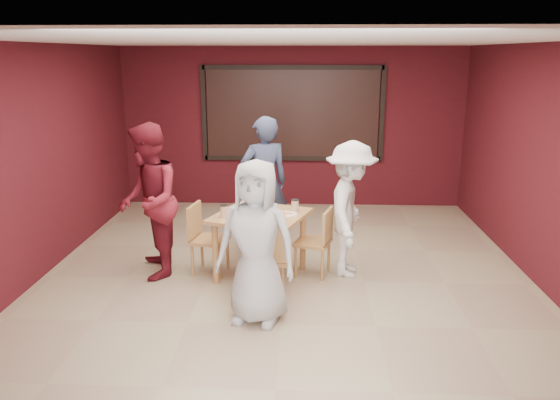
{
  "coord_description": "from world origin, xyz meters",
  "views": [
    {
      "loc": [
        0.21,
        -6.15,
        2.67
      ],
      "look_at": [
        -0.07,
        0.13,
        0.98
      ],
      "focal_mm": 35.0,
      "sensor_mm": 36.0,
      "label": 1
    }
  ],
  "objects_px": {
    "dining_table": "(260,222)",
    "chair_right": "(319,238)",
    "diner_right": "(351,210)",
    "diner_left": "(149,201)",
    "diner_back": "(264,183)",
    "chair_front": "(264,257)",
    "chair_back": "(258,217)",
    "chair_left": "(204,235)",
    "diner_front": "(256,243)"
  },
  "relations": [
    {
      "from": "diner_left",
      "to": "chair_left",
      "type": "bearing_deg",
      "value": 83.74
    },
    {
      "from": "chair_left",
      "to": "diner_front",
      "type": "distance_m",
      "value": 1.49
    },
    {
      "from": "chair_back",
      "to": "diner_right",
      "type": "relative_size",
      "value": 0.55
    },
    {
      "from": "diner_front",
      "to": "diner_left",
      "type": "bearing_deg",
      "value": 154.57
    },
    {
      "from": "chair_back",
      "to": "chair_right",
      "type": "relative_size",
      "value": 1.09
    },
    {
      "from": "diner_back",
      "to": "diner_right",
      "type": "height_order",
      "value": "diner_back"
    },
    {
      "from": "chair_front",
      "to": "chair_right",
      "type": "bearing_deg",
      "value": 51.77
    },
    {
      "from": "dining_table",
      "to": "diner_front",
      "type": "bearing_deg",
      "value": -87.28
    },
    {
      "from": "diner_right",
      "to": "chair_left",
      "type": "bearing_deg",
      "value": 99.72
    },
    {
      "from": "diner_left",
      "to": "diner_right",
      "type": "xyz_separation_m",
      "value": [
        2.44,
        0.13,
        -0.11
      ]
    },
    {
      "from": "dining_table",
      "to": "chair_left",
      "type": "distance_m",
      "value": 0.74
    },
    {
      "from": "chair_back",
      "to": "diner_back",
      "type": "xyz_separation_m",
      "value": [
        0.06,
        0.27,
        0.41
      ]
    },
    {
      "from": "diner_right",
      "to": "diner_left",
      "type": "bearing_deg",
      "value": 101.78
    },
    {
      "from": "chair_front",
      "to": "chair_right",
      "type": "height_order",
      "value": "chair_front"
    },
    {
      "from": "chair_front",
      "to": "chair_back",
      "type": "height_order",
      "value": "chair_front"
    },
    {
      "from": "chair_back",
      "to": "chair_right",
      "type": "xyz_separation_m",
      "value": [
        0.8,
        -0.74,
        -0.04
      ]
    },
    {
      "from": "chair_left",
      "to": "chair_right",
      "type": "height_order",
      "value": "chair_left"
    },
    {
      "from": "chair_front",
      "to": "diner_right",
      "type": "bearing_deg",
      "value": 39.83
    },
    {
      "from": "diner_front",
      "to": "diner_back",
      "type": "distance_m",
      "value": 2.22
    },
    {
      "from": "dining_table",
      "to": "diner_back",
      "type": "height_order",
      "value": "diner_back"
    },
    {
      "from": "diner_right",
      "to": "diner_back",
      "type": "bearing_deg",
      "value": 58.37
    },
    {
      "from": "dining_table",
      "to": "diner_left",
      "type": "relative_size",
      "value": 0.68
    },
    {
      "from": "dining_table",
      "to": "chair_front",
      "type": "bearing_deg",
      "value": -81.88
    },
    {
      "from": "chair_left",
      "to": "diner_right",
      "type": "height_order",
      "value": "diner_right"
    },
    {
      "from": "diner_back",
      "to": "diner_left",
      "type": "xyz_separation_m",
      "value": [
        -1.32,
        -1.08,
        0.02
      ]
    },
    {
      "from": "dining_table",
      "to": "diner_left",
      "type": "height_order",
      "value": "diner_left"
    },
    {
      "from": "diner_left",
      "to": "chair_back",
      "type": "bearing_deg",
      "value": 107.81
    },
    {
      "from": "chair_left",
      "to": "diner_right",
      "type": "distance_m",
      "value": 1.84
    },
    {
      "from": "dining_table",
      "to": "diner_left",
      "type": "distance_m",
      "value": 1.37
    },
    {
      "from": "diner_front",
      "to": "diner_back",
      "type": "bearing_deg",
      "value": 105.7
    },
    {
      "from": "chair_right",
      "to": "diner_left",
      "type": "bearing_deg",
      "value": -177.83
    },
    {
      "from": "chair_front",
      "to": "chair_back",
      "type": "relative_size",
      "value": 1.01
    },
    {
      "from": "chair_left",
      "to": "diner_right",
      "type": "bearing_deg",
      "value": 1.06
    },
    {
      "from": "diner_back",
      "to": "diner_left",
      "type": "height_order",
      "value": "diner_left"
    },
    {
      "from": "dining_table",
      "to": "chair_right",
      "type": "bearing_deg",
      "value": 5.32
    },
    {
      "from": "chair_left",
      "to": "diner_back",
      "type": "relative_size",
      "value": 0.47
    },
    {
      "from": "chair_front",
      "to": "diner_front",
      "type": "relative_size",
      "value": 0.55
    },
    {
      "from": "diner_front",
      "to": "chair_front",
      "type": "bearing_deg",
      "value": 97.58
    },
    {
      "from": "dining_table",
      "to": "diner_left",
      "type": "xyz_separation_m",
      "value": [
        -1.35,
        -0.01,
        0.25
      ]
    },
    {
      "from": "chair_front",
      "to": "chair_right",
      "type": "distance_m",
      "value": 0.99
    },
    {
      "from": "diner_back",
      "to": "diner_right",
      "type": "xyz_separation_m",
      "value": [
        1.12,
        -0.95,
        -0.09
      ]
    },
    {
      "from": "dining_table",
      "to": "chair_right",
      "type": "relative_size",
      "value": 1.52
    },
    {
      "from": "chair_back",
      "to": "diner_right",
      "type": "xyz_separation_m",
      "value": [
        1.19,
        -0.68,
        0.31
      ]
    },
    {
      "from": "chair_right",
      "to": "diner_left",
      "type": "relative_size",
      "value": 0.45
    },
    {
      "from": "dining_table",
      "to": "diner_back",
      "type": "xyz_separation_m",
      "value": [
        -0.03,
        1.07,
        0.23
      ]
    },
    {
      "from": "dining_table",
      "to": "chair_right",
      "type": "distance_m",
      "value": 0.75
    },
    {
      "from": "chair_back",
      "to": "chair_left",
      "type": "distance_m",
      "value": 0.95
    },
    {
      "from": "diner_back",
      "to": "diner_left",
      "type": "distance_m",
      "value": 1.71
    },
    {
      "from": "chair_right",
      "to": "diner_left",
      "type": "xyz_separation_m",
      "value": [
        -2.06,
        -0.08,
        0.46
      ]
    },
    {
      "from": "dining_table",
      "to": "chair_right",
      "type": "height_order",
      "value": "dining_table"
    }
  ]
}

